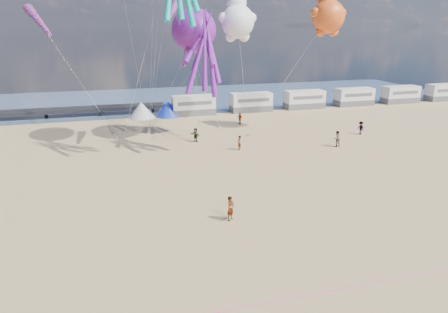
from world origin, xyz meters
TOP-DOWN VIEW (x-y plane):
  - ground at (0.00, 0.00)m, footprint 120.00×120.00m
  - water at (0.00, 55.00)m, footprint 120.00×120.00m
  - motorhome_0 at (6.00, 40.00)m, footprint 6.60×2.50m
  - motorhome_1 at (15.50, 40.00)m, footprint 6.60×2.50m
  - motorhome_2 at (25.00, 40.00)m, footprint 6.60×2.50m
  - motorhome_3 at (34.50, 40.00)m, footprint 6.60×2.50m
  - motorhome_4 at (44.00, 40.00)m, footprint 6.60×2.50m
  - motorhome_5 at (53.50, 40.00)m, footprint 6.60×2.50m
  - tent_white at (-2.00, 40.00)m, footprint 4.00×4.00m
  - tent_blue at (2.00, 40.00)m, footprint 4.00×4.00m
  - rope_line at (0.00, -5.00)m, footprint 34.00×0.03m
  - standing_person at (1.42, 4.19)m, footprint 0.79×0.76m
  - beachgoer_1 at (18.38, 18.48)m, footprint 1.00×0.75m
  - beachgoer_2 at (24.24, 22.55)m, footprint 0.75×0.90m
  - beachgoer_3 at (11.03, 32.02)m, footprint 1.07×1.23m
  - beachgoer_4 at (3.16, 24.87)m, footprint 0.81×1.06m
  - beachgoer_5 at (7.18, 20.24)m, footprint 1.31×1.54m
  - sandbag_a at (-5.45, 25.67)m, footprint 0.50×0.35m
  - sandbag_b at (4.05, 27.04)m, footprint 0.50×0.35m
  - sandbag_c at (10.16, 25.56)m, footprint 0.50×0.35m
  - sandbag_d at (7.68, 30.65)m, footprint 0.50×0.35m
  - sandbag_e at (-1.84, 30.30)m, footprint 0.50×0.35m
  - kite_octopus_purple at (3.49, 26.12)m, footprint 6.81×10.86m
  - kite_panda at (8.40, 25.13)m, footprint 4.80×4.54m
  - kite_teddy_orange at (19.92, 25.24)m, footprint 5.42×5.19m
  - windsock_left at (-13.00, 28.37)m, footprint 3.98×7.79m
  - windsock_mid at (0.83, 23.12)m, footprint 3.10×5.58m
  - windsock_right at (2.18, 23.75)m, footprint 2.57×4.73m

SIDE VIEW (x-z plane):
  - ground at x=0.00m, z-range 0.00..0.00m
  - water at x=0.00m, z-range 0.02..0.02m
  - rope_line at x=0.00m, z-range 0.00..0.04m
  - sandbag_a at x=-5.45m, z-range 0.00..0.22m
  - sandbag_b at x=4.05m, z-range 0.00..0.22m
  - sandbag_c at x=10.16m, z-range 0.00..0.22m
  - sandbag_d at x=7.68m, z-range 0.00..0.22m
  - sandbag_e at x=-1.84m, z-range 0.00..0.22m
  - beachgoer_3 at x=11.03m, z-range 0.00..1.66m
  - beachgoer_5 at x=7.18m, z-range 0.00..1.67m
  - beachgoer_4 at x=3.16m, z-range 0.00..1.67m
  - beachgoer_2 at x=24.24m, z-range 0.00..1.68m
  - standing_person at x=1.42m, z-range 0.00..1.83m
  - beachgoer_1 at x=18.38m, z-range 0.00..1.86m
  - tent_white at x=-2.00m, z-range 0.00..2.40m
  - tent_blue at x=2.00m, z-range 0.00..2.40m
  - motorhome_0 at x=6.00m, z-range 0.00..3.00m
  - motorhome_1 at x=15.50m, z-range 0.00..3.00m
  - motorhome_2 at x=25.00m, z-range 0.00..3.00m
  - motorhome_3 at x=34.50m, z-range 0.00..3.00m
  - motorhome_4 at x=44.00m, z-range 0.00..3.00m
  - motorhome_5 at x=53.50m, z-range 0.00..3.00m
  - windsock_right at x=2.18m, z-range 7.98..12.71m
  - kite_octopus_purple at x=3.49m, z-range 7.04..18.56m
  - kite_panda at x=8.40m, z-range 10.47..16.97m
  - windsock_left at x=-13.00m, z-range 9.81..17.76m
  - kite_teddy_orange at x=19.92m, z-range 10.94..17.70m
  - windsock_mid at x=0.83m, z-range 12.15..17.78m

